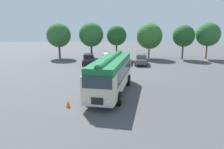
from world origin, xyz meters
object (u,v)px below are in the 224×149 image
at_px(car_near_left, 89,59).
at_px(traffic_cone, 68,104).
at_px(car_mid_left, 108,58).
at_px(car_mid_right, 124,59).
at_px(vintage_bus, 111,73).
at_px(car_far_right, 141,59).

height_order(car_near_left, traffic_cone, car_near_left).
relative_size(car_mid_left, traffic_cone, 8.01).
xyz_separation_m(car_near_left, car_mid_right, (5.69, 0.92, 0.00)).
distance_m(car_mid_left, traffic_cone, 19.69).
distance_m(vintage_bus, car_far_right, 15.58).
relative_size(vintage_bus, car_near_left, 2.38).
relative_size(car_near_left, car_mid_right, 1.01).
bearing_deg(vintage_bus, traffic_cone, -128.60).
relative_size(car_mid_left, car_far_right, 1.01).
bearing_deg(car_mid_left, traffic_cone, -95.23).
bearing_deg(car_mid_right, traffic_cone, -102.75).
distance_m(car_near_left, car_mid_right, 5.76).
relative_size(vintage_bus, car_mid_right, 2.39).
distance_m(car_far_right, traffic_cone, 20.25).
bearing_deg(car_near_left, car_far_right, 2.46).
bearing_deg(vintage_bus, car_mid_right, 85.29).
distance_m(car_near_left, traffic_cone, 18.63).
relative_size(car_far_right, traffic_cone, 7.91).
bearing_deg(car_mid_right, car_near_left, -170.79).
relative_size(vintage_bus, car_far_right, 2.38).
distance_m(vintage_bus, car_near_left, 15.34).
height_order(car_mid_right, car_far_right, same).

